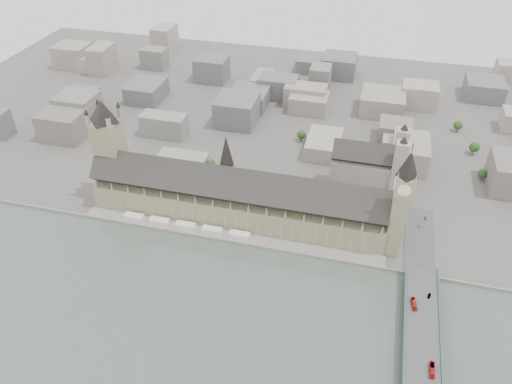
% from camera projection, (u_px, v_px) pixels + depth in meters
% --- Properties ---
extents(ground, '(900.00, 900.00, 0.00)m').
position_uv_depth(ground, '(231.00, 231.00, 443.05)').
color(ground, '#595651').
rests_on(ground, ground).
extents(embankment_wall, '(600.00, 1.50, 3.00)m').
position_uv_depth(embankment_wall, '(226.00, 241.00, 430.50)').
color(embankment_wall, gray).
rests_on(embankment_wall, ground).
extents(river_terrace, '(270.00, 15.00, 2.00)m').
position_uv_depth(river_terrace, '(228.00, 236.00, 436.62)').
color(river_terrace, gray).
rests_on(river_terrace, ground).
extents(terrace_tents, '(118.00, 7.00, 4.00)m').
position_uv_depth(terrace_tents, '(186.00, 225.00, 443.28)').
color(terrace_tents, white).
rests_on(terrace_tents, river_terrace).
extents(palace_of_westminster, '(265.00, 40.73, 55.44)m').
position_uv_depth(palace_of_westminster, '(237.00, 198.00, 444.82)').
color(palace_of_westminster, gray).
rests_on(palace_of_westminster, ground).
extents(elizabeth_tower, '(17.00, 17.00, 107.50)m').
position_uv_depth(elizabeth_tower, '(402.00, 198.00, 386.83)').
color(elizabeth_tower, gray).
rests_on(elizabeth_tower, ground).
extents(victoria_tower, '(30.00, 30.00, 100.00)m').
position_uv_depth(victoria_tower, '(110.00, 145.00, 454.92)').
color(victoria_tower, gray).
rests_on(victoria_tower, ground).
extents(central_tower, '(13.00, 13.00, 48.00)m').
position_uv_depth(central_tower, '(227.00, 160.00, 430.74)').
color(central_tower, gray).
rests_on(central_tower, ground).
extents(westminster_bridge, '(25.00, 325.00, 10.25)m').
position_uv_depth(westminster_bridge, '(421.00, 347.00, 339.36)').
color(westminster_bridge, '#474749').
rests_on(westminster_bridge, ground).
extents(westminster_abbey, '(68.00, 36.00, 64.00)m').
position_uv_depth(westminster_abbey, '(369.00, 168.00, 479.57)').
color(westminster_abbey, gray).
rests_on(westminster_abbey, ground).
extents(city_skyline_inland, '(720.00, 360.00, 38.00)m').
position_uv_depth(city_skyline_inland, '(287.00, 95.00, 622.11)').
color(city_skyline_inland, gray).
rests_on(city_skyline_inland, ground).
extents(park_trees, '(110.00, 30.00, 15.00)m').
position_uv_depth(park_trees, '(239.00, 185.00, 487.22)').
color(park_trees, '#1E4317').
rests_on(park_trees, ground).
extents(red_bus_north, '(4.61, 12.04, 3.27)m').
position_uv_depth(red_bus_north, '(414.00, 304.00, 360.97)').
color(red_bus_north, red).
rests_on(red_bus_north, westminster_bridge).
extents(red_bus_south, '(2.91, 12.16, 3.38)m').
position_uv_depth(red_bus_south, '(432.00, 370.00, 317.41)').
color(red_bus_south, red).
rests_on(red_bus_south, westminster_bridge).
extents(car_silver, '(2.63, 5.23, 1.65)m').
position_uv_depth(car_silver, '(429.00, 296.00, 368.21)').
color(car_silver, gray).
rests_on(car_silver, westminster_bridge).
extents(car_approach, '(3.11, 5.32, 1.45)m').
position_uv_depth(car_approach, '(425.00, 218.00, 440.25)').
color(car_approach, gray).
rests_on(car_approach, westminster_bridge).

